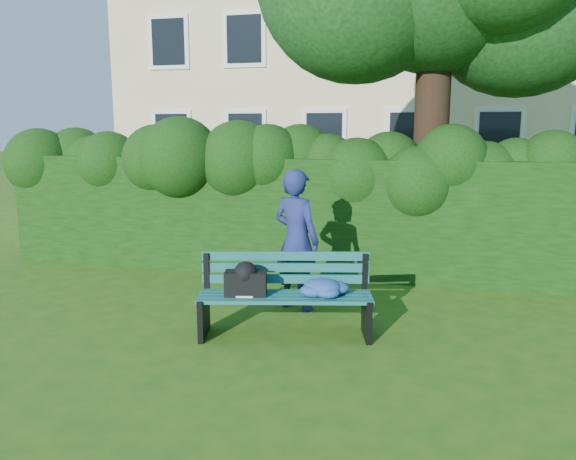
# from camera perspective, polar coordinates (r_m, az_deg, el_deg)

# --- Properties ---
(ground) EXTENTS (80.00, 80.00, 0.00)m
(ground) POSITION_cam_1_polar(r_m,az_deg,el_deg) (6.95, -1.19, -8.61)
(ground) COLOR #275515
(ground) RESTS_ON ground
(apartment_building) EXTENTS (16.00, 8.08, 12.00)m
(apartment_building) POSITION_cam_1_polar(r_m,az_deg,el_deg) (20.74, 9.40, 20.64)
(apartment_building) COLOR #D1B98C
(apartment_building) RESTS_ON ground
(hedge) EXTENTS (10.00, 1.00, 1.80)m
(hedge) POSITION_cam_1_polar(r_m,az_deg,el_deg) (8.82, 2.46, 1.50)
(hedge) COLOR black
(hedge) RESTS_ON ground
(park_bench) EXTENTS (1.95, 0.96, 0.89)m
(park_bench) POSITION_cam_1_polar(r_m,az_deg,el_deg) (6.15, -0.12, -6.20)
(park_bench) COLOR #0E4942
(park_bench) RESTS_ON ground
(man_reading) EXTENTS (0.76, 0.65, 1.77)m
(man_reading) POSITION_cam_1_polar(r_m,az_deg,el_deg) (6.97, 0.86, -1.02)
(man_reading) COLOR navy
(man_reading) RESTS_ON ground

